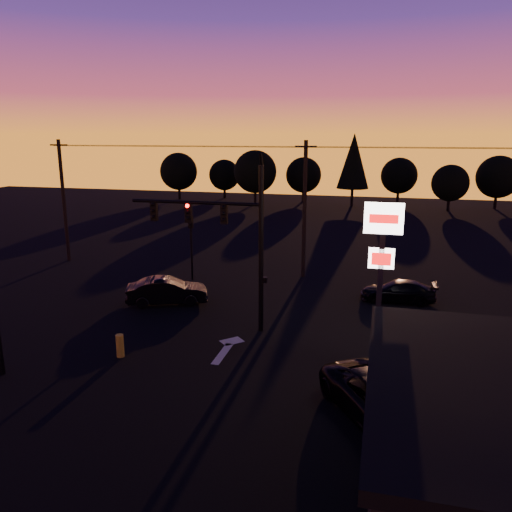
{
  "coord_description": "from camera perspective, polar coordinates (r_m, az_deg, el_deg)",
  "views": [
    {
      "loc": [
        6.89,
        -18.23,
        9.39
      ],
      "look_at": [
        1.0,
        5.0,
        3.5
      ],
      "focal_mm": 35.0,
      "sensor_mm": 36.0,
      "label": 1
    }
  ],
  "objects": [
    {
      "name": "tree_2",
      "position": [
        68.53,
        -0.09,
        9.61
      ],
      "size": [
        5.77,
        5.78,
        7.26
      ],
      "color": "black",
      "rests_on": "ground"
    },
    {
      "name": "lane_arrow",
      "position": [
        22.91,
        -3.32,
        -10.4
      ],
      "size": [
        1.2,
        3.1,
        0.01
      ],
      "color": "beige",
      "rests_on": "ground"
    },
    {
      "name": "car_mid",
      "position": [
        28.7,
        -10.11,
        -3.95
      ],
      "size": [
        4.77,
        3.16,
        1.49
      ],
      "primitive_type": "imported",
      "rotation": [
        0.0,
        0.0,
        1.96
      ],
      "color": "black",
      "rests_on": "ground"
    },
    {
      "name": "tree_3",
      "position": [
        71.29,
        5.46,
        9.2
      ],
      "size": [
        4.95,
        4.95,
        6.22
      ],
      "color": "black",
      "rests_on": "ground"
    },
    {
      "name": "pylon_sign",
      "position": [
        20.23,
        14.18,
        0.6
      ],
      "size": [
        1.5,
        0.28,
        6.8
      ],
      "color": "black",
      "rests_on": "ground"
    },
    {
      "name": "tree_0",
      "position": [
        74.29,
        -8.83,
        9.53
      ],
      "size": [
        5.36,
        5.36,
        6.74
      ],
      "color": "black",
      "rests_on": "ground"
    },
    {
      "name": "suv_parked",
      "position": [
        17.84,
        14.37,
        -15.65
      ],
      "size": [
        5.01,
        5.84,
        1.49
      ],
      "primitive_type": "imported",
      "rotation": [
        0.0,
        0.0,
        0.58
      ],
      "color": "black",
      "rests_on": "ground"
    },
    {
      "name": "ground",
      "position": [
        21.63,
        -5.96,
        -12.0
      ],
      "size": [
        120.0,
        120.0,
        0.0
      ],
      "primitive_type": "plane",
      "color": "black",
      "rests_on": "ground"
    },
    {
      "name": "tree_1",
      "position": [
        75.05,
        -3.63,
        9.23
      ],
      "size": [
        4.54,
        4.54,
        5.71
      ],
      "color": "black",
      "rests_on": "ground"
    },
    {
      "name": "power_wires",
      "position": [
        32.61,
        5.73,
        12.29
      ],
      "size": [
        36.0,
        1.22,
        0.07
      ],
      "color": "black",
      "rests_on": "ground"
    },
    {
      "name": "utility_pole_1",
      "position": [
        32.95,
        5.56,
        5.37
      ],
      "size": [
        1.4,
        0.26,
        9.0
      ],
      "color": "black",
      "rests_on": "ground"
    },
    {
      "name": "secondary_signal",
      "position": [
        32.66,
        -7.43,
        2.16
      ],
      "size": [
        0.3,
        0.31,
        4.35
      ],
      "color": "black",
      "rests_on": "ground"
    },
    {
      "name": "traffic_signal_mast",
      "position": [
        23.72,
        -3.18,
        2.96
      ],
      "size": [
        6.79,
        0.52,
        8.58
      ],
      "color": "black",
      "rests_on": "ground"
    },
    {
      "name": "tree_5",
      "position": [
        72.48,
        16.04,
        8.81
      ],
      "size": [
        4.95,
        4.95,
        6.22
      ],
      "color": "black",
      "rests_on": "ground"
    },
    {
      "name": "utility_pole_0",
      "position": [
        39.82,
        -21.12,
        5.97
      ],
      "size": [
        1.4,
        0.26,
        9.0
      ],
      "color": "black",
      "rests_on": "ground"
    },
    {
      "name": "bollard",
      "position": [
        22.61,
        -15.28,
        -9.86
      ],
      "size": [
        0.33,
        0.33,
        1.0
      ],
      "primitive_type": "cylinder",
      "color": "gold",
      "rests_on": "ground"
    },
    {
      "name": "tree_7",
      "position": [
        70.86,
        25.94,
        8.12
      ],
      "size": [
        5.36,
        5.36,
        6.74
      ],
      "color": "black",
      "rests_on": "ground"
    },
    {
      "name": "car_right",
      "position": [
        29.8,
        15.93,
        -3.88
      ],
      "size": [
        4.25,
        1.79,
        1.22
      ],
      "primitive_type": "imported",
      "rotation": [
        0.0,
        0.0,
        -1.55
      ],
      "color": "black",
      "rests_on": "ground"
    },
    {
      "name": "tree_6",
      "position": [
        66.99,
        21.32,
        7.77
      ],
      "size": [
        4.54,
        4.54,
        5.71
      ],
      "color": "black",
      "rests_on": "ground"
    },
    {
      "name": "tree_4",
      "position": [
        67.43,
        11.09,
        10.61
      ],
      "size": [
        4.18,
        4.18,
        9.5
      ],
      "color": "black",
      "rests_on": "ground"
    }
  ]
}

